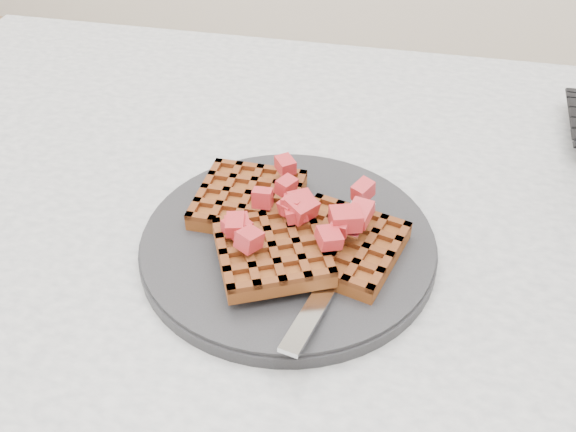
{
  "coord_description": "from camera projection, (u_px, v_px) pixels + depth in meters",
  "views": [
    {
      "loc": [
        0.03,
        -0.46,
        1.15
      ],
      "look_at": [
        -0.06,
        -0.04,
        0.79
      ],
      "focal_mm": 40.0,
      "sensor_mm": 36.0,
      "label": 1
    }
  ],
  "objects": [
    {
      "name": "waffles",
      "position": [
        287.0,
        230.0,
        0.56
      ],
      "size": [
        0.2,
        0.18,
        0.03
      ],
      "color": "brown",
      "rests_on": "plate"
    },
    {
      "name": "fork",
      "position": [
        335.0,
        270.0,
        0.53
      ],
      "size": [
        0.06,
        0.18,
        0.02
      ],
      "primitive_type": null,
      "rotation": [
        0.0,
        0.0,
        -0.21
      ],
      "color": "silver",
      "rests_on": "plate"
    },
    {
      "name": "plate",
      "position": [
        288.0,
        243.0,
        0.58
      ],
      "size": [
        0.27,
        0.27,
        0.02
      ],
      "primitive_type": "cylinder",
      "color": "#232326",
      "rests_on": "table"
    },
    {
      "name": "strawberry_pile",
      "position": [
        288.0,
        203.0,
        0.55
      ],
      "size": [
        0.15,
        0.15,
        0.02
      ],
      "primitive_type": null,
      "color": "maroon",
      "rests_on": "waffles"
    },
    {
      "name": "table",
      "position": [
        351.0,
        314.0,
        0.67
      ],
      "size": [
        1.2,
        0.8,
        0.75
      ],
      "color": "silver",
      "rests_on": "ground"
    }
  ]
}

